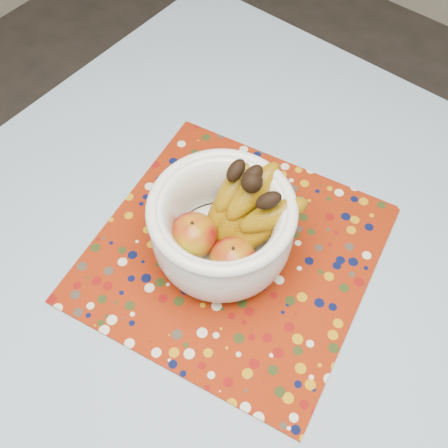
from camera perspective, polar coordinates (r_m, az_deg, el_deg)
table at (r=0.91m, az=3.00°, el=-13.95°), size 1.20×1.20×0.75m
tablecloth at (r=0.84m, az=3.25°, el=-12.16°), size 1.32×1.32×0.01m
placemat at (r=0.89m, az=0.96°, el=-3.13°), size 0.52×0.52×0.00m
fruit_bowl at (r=0.82m, az=0.71°, el=0.07°), size 0.25×0.24×0.18m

